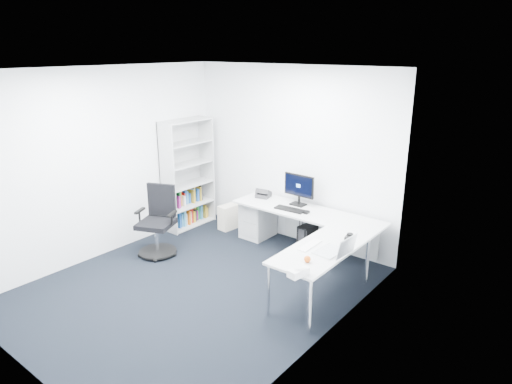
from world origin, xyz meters
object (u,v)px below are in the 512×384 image
Objects in this scene: monitor at (299,189)px; task_chair at (156,222)px; bookshelf at (188,174)px; laptop at (330,242)px; l_desk at (293,239)px.

task_chair is at bearing -132.09° from monitor.
bookshelf is 3.60× the size of monitor.
laptop is (2.64, 0.38, 0.29)m from task_chair.
bookshelf reaches higher than task_chair.
task_chair is (-1.69, -1.06, 0.18)m from l_desk.
task_chair is at bearing -167.51° from laptop.
monitor reaches higher than laptop.
l_desk is at bearing -61.30° from monitor.
monitor is 1.37× the size of laptop.
l_desk is 0.79m from monitor.
bookshelf is 4.92× the size of laptop.
l_desk is 2.25m from bookshelf.
l_desk is 2.24× the size of task_chair.
laptop is (3.13, -0.73, -0.11)m from bookshelf.
task_chair is at bearing -66.61° from bookshelf.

